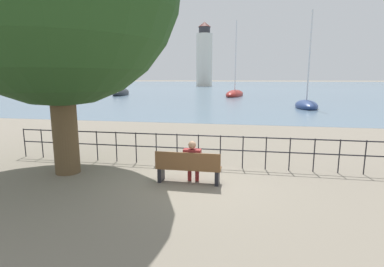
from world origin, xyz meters
name	(u,v)px	position (x,y,z in m)	size (l,w,h in m)	color
ground_plane	(189,182)	(0.00, 0.00, 0.00)	(1000.00, 1000.00, 0.00)	gray
harbor_water	(246,84)	(0.00, 161.01, 0.00)	(600.00, 300.00, 0.01)	slate
park_bench	(188,168)	(0.00, -0.06, 0.43)	(1.79, 0.45, 0.90)	brown
seated_person_left	(192,160)	(0.10, 0.01, 0.66)	(0.48, 0.35, 1.18)	maroon
promenade_railing	(198,145)	(0.00, 1.65, 0.69)	(13.03, 0.04, 1.05)	black
sailboat_0	(121,93)	(-20.54, 42.22, 0.37)	(4.26, 8.98, 8.90)	black
sailboat_1	(306,105)	(7.23, 23.26, 0.29)	(2.11, 5.20, 9.57)	navy
sailboat_2	(235,94)	(-0.62, 42.31, 0.34)	(3.61, 8.71, 12.38)	maroon
harbor_lighthouse	(204,57)	(-15.77, 111.26, 11.31)	(6.23, 6.23, 24.33)	silver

